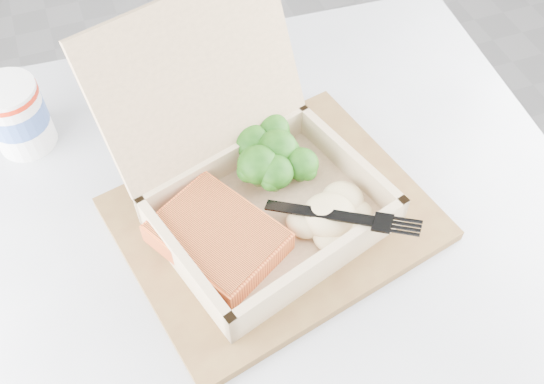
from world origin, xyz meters
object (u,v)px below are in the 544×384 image
object	(u,v)px
serving_tray	(274,219)
takeout_container	(247,171)
cafe_table	(280,302)
paper_cup	(16,114)

from	to	relation	value
serving_tray	takeout_container	xyz separation A→B (m)	(-0.02, 0.03, 0.06)
cafe_table	serving_tray	world-z (taller)	serving_tray
cafe_table	takeout_container	xyz separation A→B (m)	(-0.02, 0.04, 0.24)
takeout_container	serving_tray	bearing A→B (deg)	-74.78
cafe_table	serving_tray	xyz separation A→B (m)	(-0.00, 0.01, 0.19)
paper_cup	takeout_container	bearing A→B (deg)	-39.92
takeout_container	paper_cup	distance (m)	0.30
serving_tray	cafe_table	bearing A→B (deg)	-73.17
cafe_table	serving_tray	distance (m)	0.19
takeout_container	paper_cup	size ratio (longest dim) A/B	3.39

